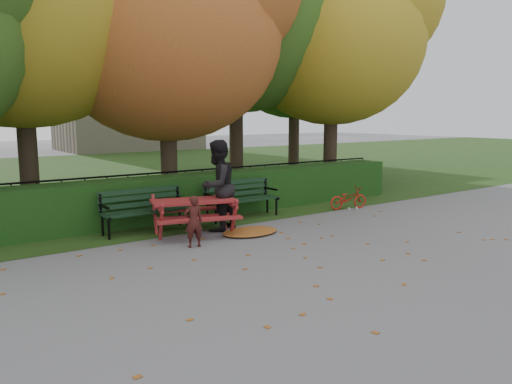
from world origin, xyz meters
TOP-DOWN VIEW (x-y plane):
  - ground at (0.00, 0.00)m, footprint 90.00×90.00m
  - grass_strip at (0.00, 14.00)m, footprint 90.00×90.00m
  - building_right at (8.00, 28.00)m, footprint 9.00×6.00m
  - hedge at (0.00, 4.50)m, footprint 13.00×0.90m
  - iron_fence at (0.00, 5.30)m, footprint 14.00×0.04m
  - tree_c at (0.83, 5.96)m, footprint 6.30×6.00m
  - tree_e at (6.52, 5.77)m, footprint 6.09×5.80m
  - tree_g at (8.33, 9.76)m, footprint 6.30×6.00m
  - bench_left at (-1.30, 3.70)m, footprint 1.80×0.57m
  - bench_right at (1.10, 3.70)m, footprint 1.80×0.57m
  - picnic_table at (-0.59, 2.88)m, footprint 1.97×1.75m
  - leaf_pile at (0.36, 2.25)m, footprint 1.43×1.20m
  - leaf_scatter at (0.00, 0.30)m, footprint 9.00×5.70m
  - child at (-1.07, 2.01)m, footprint 0.38×0.29m
  - adult at (-0.01, 2.90)m, footprint 1.13×1.03m
  - bicycle at (3.96, 2.99)m, footprint 1.11×0.60m

SIDE VIEW (x-z plane):
  - ground at x=0.00m, z-range 0.00..0.00m
  - grass_strip at x=0.00m, z-range 0.01..0.01m
  - leaf_scatter at x=0.00m, z-range 0.00..0.01m
  - leaf_pile at x=0.36m, z-range 0.00..0.08m
  - bicycle at x=3.96m, z-range 0.00..0.55m
  - child at x=-1.07m, z-range 0.00..0.95m
  - hedge at x=0.00m, z-range 0.00..1.00m
  - bench_left at x=-1.30m, z-range 0.08..0.96m
  - bench_right at x=1.10m, z-range 0.08..0.96m
  - iron_fence at x=0.00m, z-range 0.03..1.05m
  - picnic_table at x=-0.59m, z-range 0.15..0.96m
  - adult at x=-0.01m, z-range 0.00..1.89m
  - tree_c at x=0.83m, z-range 0.82..8.82m
  - tree_e at x=6.52m, z-range 1.01..9.16m
  - tree_g at x=8.33m, z-range 1.10..9.65m
  - building_right at x=8.00m, z-range 0.00..12.00m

